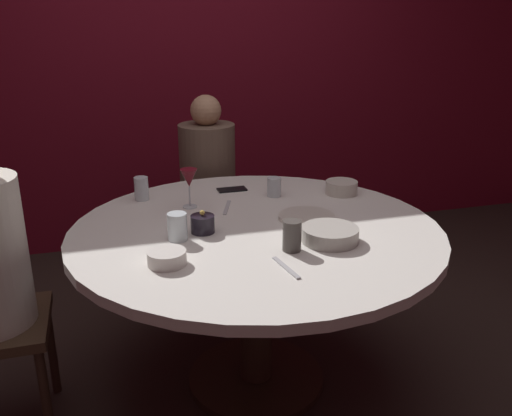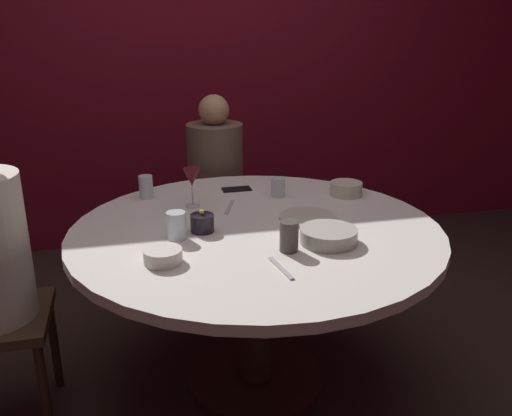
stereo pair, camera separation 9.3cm
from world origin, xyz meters
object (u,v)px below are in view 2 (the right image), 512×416
object	(u,v)px
cup_near_candle	(176,225)
cup_center_front	(278,187)
cell_phone	(236,189)
bowl_small_white	(346,189)
seated_diner_back	(215,171)
dinner_plate	(308,217)
wine_glass	(192,179)
cup_by_right_diner	(289,236)
candle_holder	(202,223)
bowl_salad_center	(328,236)
bowl_serving_large	(163,256)
cup_by_left_diner	(146,187)
dining_table	(256,256)

from	to	relation	value
cup_near_candle	cup_center_front	size ratio (longest dim) A/B	1.18
cell_phone	bowl_small_white	distance (m)	0.53
seated_diner_back	dinner_plate	distance (m)	0.99
seated_diner_back	wine_glass	xyz separation A→B (m)	(-0.22, -0.69, 0.16)
cup_near_candle	cup_by_right_diner	world-z (taller)	cup_by_right_diner
bowl_small_white	wine_glass	bearing A→B (deg)	179.58
seated_diner_back	cup_near_candle	bearing A→B (deg)	-17.22
candle_holder	cup_by_right_diner	distance (m)	0.38
wine_glass	bowl_small_white	size ratio (longest dim) A/B	1.16
cell_phone	bowl_small_white	size ratio (longest dim) A/B	0.92
cup_by_right_diner	bowl_small_white	bearing A→B (deg)	51.19
bowl_small_white	cup_center_front	world-z (taller)	cup_center_front
cell_phone	bowl_salad_center	size ratio (longest dim) A/B	0.65
bowl_serving_large	candle_holder	bearing A→B (deg)	55.41
cell_phone	bowl_serving_large	world-z (taller)	bowl_serving_large
cup_near_candle	cup_center_front	world-z (taller)	cup_near_candle
cup_near_candle	cup_by_left_diner	world-z (taller)	same
wine_glass	cup_by_right_diner	distance (m)	0.64
dining_table	cell_phone	size ratio (longest dim) A/B	10.71
dinner_plate	bowl_small_white	distance (m)	0.39
seated_diner_back	bowl_serving_large	bearing A→B (deg)	-17.40
cup_by_left_diner	dinner_plate	bearing A→B (deg)	-34.64
candle_holder	seated_diner_back	bearing A→B (deg)	77.68
dining_table	cup_by_right_diner	world-z (taller)	cup_by_right_diner
bowl_small_white	cup_by_right_diner	bearing A→B (deg)	-128.81
cup_near_candle	seated_diner_back	bearing A→B (deg)	72.78
cell_phone	cup_center_front	world-z (taller)	cup_center_front
bowl_salad_center	cup_by_right_diner	bearing A→B (deg)	-166.97
dinner_plate	cup_by_right_diner	world-z (taller)	cup_by_right_diner
bowl_small_white	cup_center_front	xyz separation A→B (m)	(-0.32, 0.05, 0.01)
wine_glass	candle_holder	bearing A→B (deg)	-90.29
cell_phone	seated_diner_back	bearing A→B (deg)	1.88
seated_diner_back	bowl_salad_center	distance (m)	1.24
dinner_plate	cup_center_front	distance (m)	0.33
wine_glass	dinner_plate	size ratio (longest dim) A/B	0.73
wine_glass	cup_by_right_diner	xyz separation A→B (m)	(0.28, -0.57, -0.07)
wine_glass	seated_diner_back	bearing A→B (deg)	72.46
bowl_salad_center	bowl_small_white	size ratio (longest dim) A/B	1.43
cup_center_front	bowl_serving_large	bearing A→B (deg)	-133.61
candle_holder	cup_by_left_diner	distance (m)	0.52
cup_near_candle	dinner_plate	bearing A→B (deg)	8.64
dining_table	bowl_salad_center	world-z (taller)	bowl_salad_center
cup_near_candle	wine_glass	bearing A→B (deg)	73.40
candle_holder	bowl_small_white	distance (m)	0.80
cup_by_right_diner	seated_diner_back	bearing A→B (deg)	92.70
dining_table	wine_glass	bearing A→B (deg)	124.95
dinner_plate	cup_by_right_diner	bearing A→B (deg)	-120.19
bowl_serving_large	cup_center_front	distance (m)	0.85
bowl_salad_center	cup_by_left_diner	bearing A→B (deg)	132.23
candle_holder	cup_center_front	xyz separation A→B (m)	(0.41, 0.36, 0.01)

